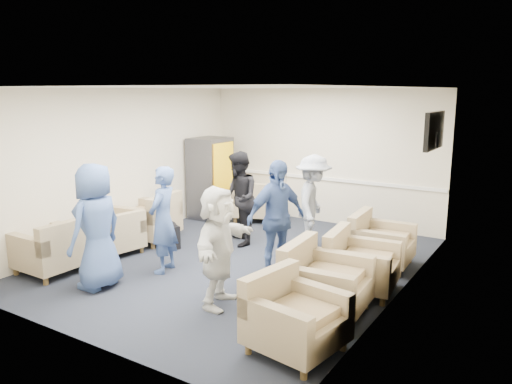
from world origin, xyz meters
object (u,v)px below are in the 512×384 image
Objects in this scene: person_back_right at (313,203)px; person_front_right at (218,247)px; armchair_right_near at (292,319)px; person_mid_left at (163,220)px; person_mid_right at (276,218)px; armchair_left_mid at (116,236)px; armchair_right_midfar at (358,266)px; person_back_left at (239,199)px; armchair_right_midnear at (322,284)px; armchair_corner at (255,204)px; armchair_right_far at (378,244)px; armchair_left_far at (150,221)px; vending_machine at (211,178)px; armchair_left_near at (53,250)px; person_front_left at (96,226)px.

person_front_right is at bearing 160.51° from person_back_right.
person_mid_left is (-2.71, 1.04, 0.45)m from armchair_right_near.
person_mid_right reaches higher than person_mid_left.
person_mid_right is (1.48, 0.77, 0.06)m from person_mid_left.
person_mid_right is (-1.23, 1.82, 0.51)m from armchair_right_near.
armchair_left_mid is 1.33m from person_mid_left.
armchair_right_midfar is at bearing -153.59° from person_back_right.
person_mid_right is at bearing 11.75° from person_back_left.
person_back_right is (-1.17, 2.17, 0.44)m from armchair_right_midnear.
armchair_corner is (-3.17, 4.30, 0.01)m from armchair_right_near.
person_back_left is (-2.42, -0.26, 0.47)m from armchair_right_far.
armchair_left_far is 0.65× the size of person_back_right.
vending_machine is (-3.99, 1.02, 0.50)m from armchair_right_far.
armchair_right_near is (4.02, -0.11, -0.01)m from armchair_left_near.
person_mid_right is at bearing 49.25° from armchair_right_midnear.
person_front_right reaches higher than armchair_right_midnear.
armchair_right_far is at bearing -38.88° from person_front_right.
armchair_right_midnear is at bearing 66.12° from armchair_left_far.
armchair_corner is (-3.07, 1.31, 0.01)m from armchair_right_far.
person_back_left is (1.57, -1.27, -0.03)m from vending_machine.
person_back_right reaches higher than armchair_right_midfar.
person_front_left is (0.89, -1.10, 0.55)m from armchair_left_mid.
person_mid_right is at bearing 102.15° from person_mid_left.
vending_machine reaches higher than armchair_right_midfar.
person_front_left is at bearing 130.91° from person_back_right.
person_back_right is at bearing 138.77° from armchair_left_near.
person_back_right is at bearing 125.48° from armchair_corner.
armchair_right_far is 0.56× the size of person_back_left.
vending_machine reaches higher than person_mid_left.
armchair_right_near reaches higher than armchair_left_mid.
person_mid_left is at bearing 156.34° from person_front_left.
armchair_right_midfar is at bearing 119.59° from armchair_corner.
person_mid_right reaches higher than armchair_left_mid.
person_mid_left reaches higher than armchair_corner.
armchair_right_midfar is at bearing 114.53° from armchair_left_near.
armchair_left_far is at bearing -158.50° from person_front_left.
armchair_left_mid is 4.23m from armchair_right_far.
person_back_right reaches higher than armchair_right_midnear.
armchair_right_midnear is at bearing 96.19° from armchair_left_mid.
person_front_right is at bearing 129.71° from armchair_right_midfar.
armchair_right_midfar is at bearing -27.49° from vending_machine.
person_front_right is at bearing 99.34° from person_front_left.
armchair_left_near is 0.77× the size of armchair_corner.
vending_machine is 0.98× the size of person_front_left.
armchair_right_near is 0.99m from armchair_right_midnear.
person_front_right is at bearing 51.64° from armchair_left_far.
person_front_left is at bearing 90.43° from person_front_right.
armchair_corner is 2.25m from person_back_right.
armchair_left_near is 0.99× the size of armchair_left_mid.
armchair_left_near is 0.52× the size of person_mid_right.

